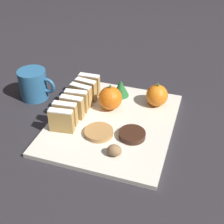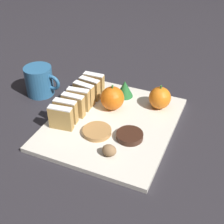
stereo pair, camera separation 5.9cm
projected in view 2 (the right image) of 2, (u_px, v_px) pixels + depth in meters
The scene contains 16 objects.
ground_plane at pixel (112, 125), 0.82m from camera, with size 6.00×6.00×0.00m, color #28262B.
serving_platter at pixel (112, 123), 0.81m from camera, with size 0.31×0.36×0.01m.
stollen_slice_front at pixel (61, 118), 0.77m from camera, with size 0.06×0.03×0.06m.
stollen_slice_second at pixel (66, 111), 0.79m from camera, with size 0.06×0.02×0.06m.
stollen_slice_third at pixel (73, 105), 0.82m from camera, with size 0.06×0.02×0.06m.
stollen_slice_fourth at pixel (79, 99), 0.84m from camera, with size 0.06×0.03×0.06m.
stollen_slice_fifth at pixel (84, 94), 0.86m from camera, with size 0.06×0.03×0.06m.
stollen_slice_sixth at pixel (90, 89), 0.88m from camera, with size 0.06×0.03×0.06m.
stollen_slice_back at pixel (94, 83), 0.91m from camera, with size 0.06×0.02×0.06m.
orange_near at pixel (160, 98), 0.85m from camera, with size 0.06×0.06×0.07m.
orange_far at pixel (112, 98), 0.84m from camera, with size 0.06×0.06×0.07m.
walnut at pixel (109, 150), 0.70m from camera, with size 0.03×0.03×0.03m.
chocolate_cookie at pixel (130, 136), 0.75m from camera, with size 0.07×0.07×0.01m.
gingerbread_cookie at pixel (97, 131), 0.77m from camera, with size 0.07×0.07×0.01m.
evergreen_sprig at pixel (125, 89), 0.89m from camera, with size 0.05×0.05×0.05m.
coffee_mug at pixel (40, 81), 0.92m from camera, with size 0.11×0.08×0.09m.
Camera 2 is at (0.26, -0.59, 0.51)m, focal length 50.00 mm.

